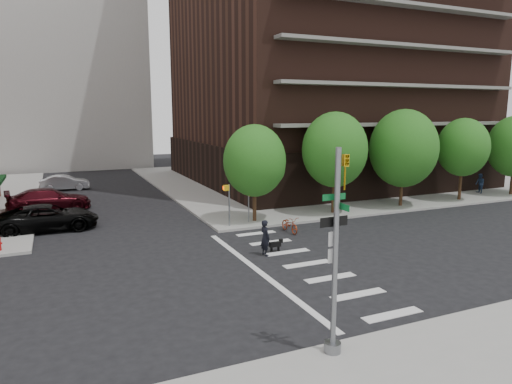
# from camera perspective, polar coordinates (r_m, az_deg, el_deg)

# --- Properties ---
(ground) EXTENTS (120.00, 120.00, 0.00)m
(ground) POSITION_cam_1_polar(r_m,az_deg,el_deg) (20.68, -0.92, -10.08)
(ground) COLOR black
(ground) RESTS_ON ground
(sidewalk_ne) EXTENTS (39.00, 33.00, 0.15)m
(sidewalk_ne) POSITION_cam_1_polar(r_m,az_deg,el_deg) (50.49, 10.22, 1.81)
(sidewalk_ne) COLOR gray
(sidewalk_ne) RESTS_ON ground
(crosswalk) EXTENTS (3.85, 13.00, 0.01)m
(crosswalk) POSITION_cam_1_polar(r_m,az_deg,el_deg) (21.58, 4.56, -9.23)
(crosswalk) COLOR silver
(crosswalk) RESTS_ON ground
(tree_a) EXTENTS (4.00, 4.00, 5.90)m
(tree_a) POSITION_cam_1_polar(r_m,az_deg,el_deg) (28.97, -0.18, 3.93)
(tree_a) COLOR #301E11
(tree_a) RESTS_ON sidewalk_ne
(tree_b) EXTENTS (4.50, 4.50, 6.65)m
(tree_b) POSITION_cam_1_polar(r_m,az_deg,el_deg) (31.80, 9.81, 5.23)
(tree_b) COLOR #301E11
(tree_b) RESTS_ON sidewalk_ne
(tree_c) EXTENTS (5.00, 5.00, 6.80)m
(tree_c) POSITION_cam_1_polar(r_m,az_deg,el_deg) (35.47, 17.95, 5.21)
(tree_c) COLOR #301E11
(tree_c) RESTS_ON sidewalk_ne
(tree_d) EXTENTS (4.00, 4.00, 6.20)m
(tree_d) POSITION_cam_1_polar(r_m,az_deg,el_deg) (39.71, 24.46, 5.11)
(tree_d) COLOR #301E11
(tree_d) RESTS_ON sidewalk_ne
(traffic_signal) EXTENTS (0.90, 0.75, 6.00)m
(traffic_signal) POSITION_cam_1_polar(r_m,az_deg,el_deg) (13.32, 9.93, -9.41)
(traffic_signal) COLOR slate
(traffic_signal) RESTS_ON sidewalk_s
(pedestrian_signal) EXTENTS (2.18, 0.67, 2.60)m
(pedestrian_signal) POSITION_cam_1_polar(r_m,az_deg,el_deg) (28.13, -2.85, -0.77)
(pedestrian_signal) COLOR slate
(pedestrian_signal) RESTS_ON sidewalk_ne
(parked_car_black) EXTENTS (2.67, 5.75, 1.59)m
(parked_car_black) POSITION_cam_1_polar(r_m,az_deg,el_deg) (30.32, -24.52, -2.93)
(parked_car_black) COLOR black
(parked_car_black) RESTS_ON ground
(parked_car_maroon) EXTENTS (2.84, 5.88, 1.65)m
(parked_car_maroon) POSITION_cam_1_polar(r_m,az_deg,el_deg) (36.32, -24.45, -0.87)
(parked_car_maroon) COLOR #380910
(parked_car_maroon) RESTS_ON ground
(parked_car_silver) EXTENTS (1.68, 4.33, 1.41)m
(parked_car_silver) POSITION_cam_1_polar(r_m,az_deg,el_deg) (45.38, -22.80, 1.09)
(parked_car_silver) COLOR #ACAFB4
(parked_car_silver) RESTS_ON ground
(scooter) EXTENTS (0.65, 1.85, 0.97)m
(scooter) POSITION_cam_1_polar(r_m,az_deg,el_deg) (27.31, 4.24, -4.05)
(scooter) COLOR #9C3115
(scooter) RESTS_ON ground
(dog_walker) EXTENTS (0.71, 0.51, 1.81)m
(dog_walker) POSITION_cam_1_polar(r_m,az_deg,el_deg) (22.85, 1.15, -5.73)
(dog_walker) COLOR black
(dog_walker) RESTS_ON ground
(dog) EXTENTS (0.74, 0.21, 0.63)m
(dog) POSITION_cam_1_polar(r_m,az_deg,el_deg) (23.59, 2.49, -6.53)
(dog) COLOR black
(dog) RESTS_ON ground
(pedestrian_far) EXTENTS (0.99, 0.88, 1.71)m
(pedestrian_far) POSITION_cam_1_polar(r_m,az_deg,el_deg) (43.94, 26.20, 0.97)
(pedestrian_far) COLOR navy
(pedestrian_far) RESTS_ON sidewalk_ne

